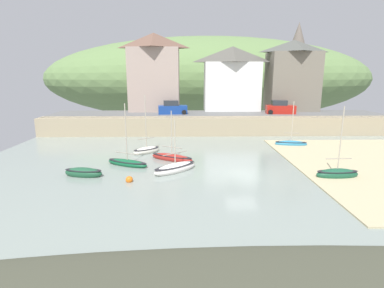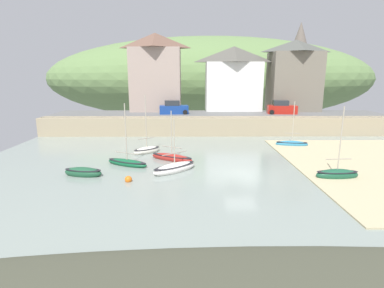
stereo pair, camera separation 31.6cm
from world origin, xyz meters
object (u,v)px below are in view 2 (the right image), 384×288
at_px(dinghy_open_wooden, 337,174).
at_px(parked_car_by_wall, 282,108).
at_px(sailboat_nearest_shore, 83,172).
at_px(mooring_buoy, 128,179).
at_px(sailboat_white_hull, 175,168).
at_px(sailboat_far_left, 127,162).
at_px(sailboat_tall_mast, 292,144).
at_px(waterfront_building_centre, 233,78).
at_px(sailboat_blue_trim, 147,150).
at_px(waterfront_building_left, 156,72).
at_px(waterfront_building_right, 294,75).
at_px(church_with_spire, 298,65).
at_px(fishing_boat_green, 172,157).

height_order(dinghy_open_wooden, parked_car_by_wall, dinghy_open_wooden).
distance_m(sailboat_nearest_shore, mooring_buoy, 4.14).
relative_size(sailboat_nearest_shore, mooring_buoy, 5.97).
distance_m(sailboat_white_hull, parked_car_by_wall, 24.70).
relative_size(sailboat_far_left, sailboat_tall_mast, 1.09).
distance_m(waterfront_building_centre, sailboat_blue_trim, 22.30).
bearing_deg(mooring_buoy, waterfront_building_left, 91.30).
xyz_separation_m(sailboat_nearest_shore, parked_car_by_wall, (21.82, 20.78, 2.93)).
bearing_deg(waterfront_building_right, sailboat_tall_mast, -107.50).
xyz_separation_m(church_with_spire, sailboat_blue_trim, (-22.65, -21.88, -9.31)).
bearing_deg(mooring_buoy, church_with_spire, 53.36).
relative_size(sailboat_white_hull, sailboat_far_left, 0.81).
distance_m(fishing_boat_green, sailboat_far_left, 4.21).
bearing_deg(parked_car_by_wall, sailboat_far_left, -130.86).
bearing_deg(church_with_spire, waterfront_building_left, -170.32).
bearing_deg(mooring_buoy, sailboat_tall_mast, 36.19).
bearing_deg(mooring_buoy, parked_car_by_wall, 51.09).
relative_size(church_with_spire, sailboat_tall_mast, 2.69).
bearing_deg(sailboat_far_left, mooring_buoy, -51.24).
distance_m(dinghy_open_wooden, mooring_buoy, 16.09).
bearing_deg(sailboat_blue_trim, mooring_buoy, -132.32).
xyz_separation_m(waterfront_building_left, sailboat_nearest_shore, (-3.28, -25.28, -8.07)).
relative_size(sailboat_nearest_shore, fishing_boat_green, 0.67).
relative_size(sailboat_white_hull, parked_car_by_wall, 1.07).
bearing_deg(waterfront_building_right, waterfront_building_left, 180.00).
bearing_deg(church_with_spire, mooring_buoy, -126.64).
bearing_deg(sailboat_white_hull, waterfront_building_left, 58.91).
distance_m(sailboat_nearest_shore, sailboat_tall_mast, 22.67).
bearing_deg(sailboat_blue_trim, sailboat_nearest_shore, -159.91).
distance_m(waterfront_building_left, sailboat_blue_trim, 19.63).
bearing_deg(dinghy_open_wooden, sailboat_tall_mast, 86.62).
bearing_deg(waterfront_building_left, parked_car_by_wall, -13.64).
height_order(sailboat_white_hull, sailboat_tall_mast, sailboat_tall_mast).
xyz_separation_m(waterfront_building_centre, sailboat_blue_trim, (-11.28, -17.88, -7.09)).
height_order(sailboat_nearest_shore, parked_car_by_wall, parked_car_by_wall).
bearing_deg(waterfront_building_left, fishing_boat_green, -80.32).
bearing_deg(sailboat_blue_trim, waterfront_building_left, 51.47).
xyz_separation_m(sailboat_white_hull, fishing_boat_green, (-0.44, 3.48, -0.03)).
relative_size(waterfront_building_centre, sailboat_far_left, 1.73).
relative_size(sailboat_far_left, mooring_buoy, 10.34).
height_order(church_with_spire, sailboat_far_left, church_with_spire).
relative_size(sailboat_far_left, parked_car_by_wall, 1.33).
distance_m(waterfront_building_left, sailboat_white_hull, 25.85).
height_order(waterfront_building_right, sailboat_nearest_shore, waterfront_building_right).
bearing_deg(dinghy_open_wooden, waterfront_building_right, 76.92).
xyz_separation_m(sailboat_nearest_shore, mooring_buoy, (3.88, -1.43, -0.11)).
xyz_separation_m(sailboat_white_hull, sailboat_blue_trim, (-3.18, 6.36, -0.00)).
relative_size(waterfront_building_right, sailboat_white_hull, 2.35).
distance_m(sailboat_nearest_shore, parked_car_by_wall, 30.27).
relative_size(sailboat_white_hull, dinghy_open_wooden, 0.78).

